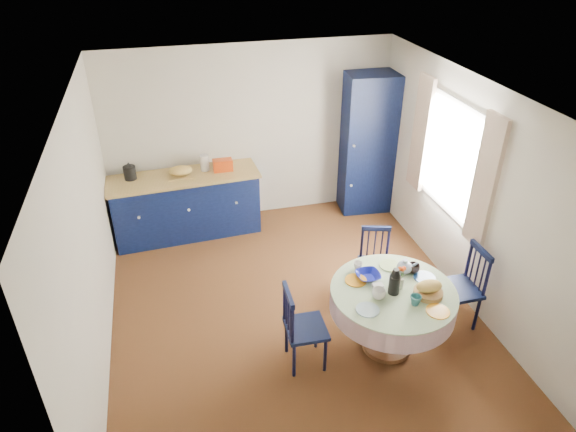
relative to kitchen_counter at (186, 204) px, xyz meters
name	(u,v)px	position (x,y,z in m)	size (l,w,h in m)	color
floor	(292,306)	(1.00, -1.90, -0.46)	(4.50, 4.50, 0.00)	black
ceiling	(293,94)	(1.00, -1.90, 2.04)	(4.50, 4.50, 0.00)	white
wall_back	(251,134)	(1.00, 0.35, 0.79)	(4.00, 0.02, 2.50)	beige
wall_left	(88,240)	(-1.00, -1.90, 0.79)	(0.02, 4.50, 2.50)	beige
wall_right	(465,190)	(3.00, -1.90, 0.79)	(0.02, 4.50, 2.50)	beige
window	(452,158)	(2.95, -1.60, 1.06)	(0.10, 1.74, 1.45)	white
kitchen_counter	(186,204)	(0.00, 0.00, 0.00)	(2.04, 0.74, 1.14)	black
pantry_cabinet	(367,144)	(2.66, 0.10, 0.57)	(0.76, 0.58, 2.06)	black
dining_table	(393,300)	(1.81, -2.76, 0.16)	(1.23, 1.23, 1.03)	brown
chair_left	(302,327)	(0.88, -2.74, 0.00)	(0.40, 0.42, 0.91)	black
chair_far	(375,262)	(2.00, -1.87, -0.04)	(0.46, 0.45, 0.83)	black
chair_right	(462,287)	(2.70, -2.59, 0.02)	(0.40, 0.42, 0.95)	black
mug_a	(379,294)	(1.61, -2.83, 0.33)	(0.13, 0.13, 0.10)	silver
mug_b	(415,300)	(1.90, -3.00, 0.33)	(0.11, 0.11, 0.10)	#306F74
mug_c	(414,268)	(2.12, -2.54, 0.33)	(0.12, 0.12, 0.10)	black
mug_d	(358,266)	(1.58, -2.36, 0.33)	(0.10, 0.10, 0.09)	silver
cobalt_bowl	(368,276)	(1.63, -2.52, 0.31)	(0.24, 0.24, 0.06)	navy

